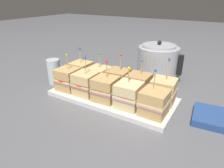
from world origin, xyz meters
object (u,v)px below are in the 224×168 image
Objects in this scene: sandwich_front_far_right at (154,103)px; napkin_stack at (214,118)px; sandwich_back_center at (118,80)px; kettle_steel at (158,62)px; sandwich_front_center at (105,89)px; sandwich_front_right at (129,95)px; sandwich_back_far_left at (81,72)px; sandwich_back_right at (138,85)px; drinking_glass at (54,71)px; serving_platter at (112,97)px; sandwich_front_far_left at (68,79)px; sandwich_front_left at (86,84)px; sandwich_back_far_right at (163,91)px; sandwich_back_left at (99,77)px.

sandwich_front_far_right is 0.21m from napkin_stack.
sandwich_back_center is 0.73× the size of kettle_steel.
sandwich_front_center is 0.37m from kettle_steel.
sandwich_back_far_left reaches higher than sandwich_front_right.
sandwich_front_right is 0.10m from sandwich_back_right.
sandwich_front_right is 1.30× the size of drinking_glass.
sandwich_front_right reaches higher than napkin_stack.
serving_platter is 0.07m from sandwich_back_center.
sandwich_front_far_right reaches higher than sandwich_front_far_left.
sandwich_front_center is (0.19, 0.00, 0.00)m from sandwich_front_far_left.
kettle_steel is at bearing 37.27° from drinking_glass.
drinking_glass is at bearing 179.97° from serving_platter.
drinking_glass reaches higher than serving_platter.
sandwich_front_left is at bearing -179.98° from sandwich_front_center.
serving_platter is 0.38m from napkin_stack.
sandwich_front_center reaches higher than sandwich_front_right.
sandwich_back_right is (-0.01, 0.10, -0.00)m from sandwich_front_right.
serving_platter is 0.33m from drinking_glass.
kettle_steel reaches higher than sandwich_back_far_left.
sandwich_front_right reaches higher than serving_platter.
sandwich_front_far_left is at bearing 180.00° from sandwich_front_right.
kettle_steel is at bearing 75.45° from serving_platter.
sandwich_front_left is at bearing -161.42° from sandwich_back_far_right.
sandwich_back_left is (-0.29, 0.10, 0.00)m from sandwich_front_far_right.
sandwich_back_right is (0.29, -0.00, -0.00)m from sandwich_back_far_left.
drinking_glass is (-0.42, -0.05, -0.01)m from sandwich_back_right.
sandwich_back_center is at bearing -179.98° from sandwich_back_far_right.
serving_platter is 4.38× the size of drinking_glass.
sandwich_back_far_left is (-0.10, 0.10, 0.00)m from sandwich_front_left.
serving_platter is 0.21m from sandwich_back_far_right.
sandwich_back_left is (-0.09, 0.05, 0.05)m from serving_platter.
sandwich_front_left reaches higher than sandwich_back_left.
kettle_steel is (-0.12, 0.26, 0.02)m from sandwich_back_far_right.
sandwich_front_far_left is 1.04× the size of sandwich_back_right.
sandwich_back_far_left is (-0.20, 0.05, 0.06)m from serving_platter.
drinking_glass is at bearing 174.59° from sandwich_front_far_right.
sandwich_back_far_right is at bearing 45.77° from sandwich_front_right.
sandwich_front_left is 1.40× the size of drinking_glass.
sandwich_back_right is at bearing 179.69° from napkin_stack.
napkin_stack reaches higher than serving_platter.
sandwich_front_far_left is at bearing -135.85° from sandwich_back_left.
sandwich_back_far_left is 1.00× the size of sandwich_back_center.
kettle_steel is (0.28, 0.26, 0.02)m from sandwich_back_far_left.
sandwich_back_far_right is at bearing 14.19° from sandwich_front_far_left.
sandwich_front_left reaches higher than sandwich_front_far_left.
sandwich_back_far_right is 0.79× the size of kettle_steel.
sandwich_front_far_right reaches higher than napkin_stack.
kettle_steel is at bearing 52.72° from sandwich_front_far_left.
sandwich_front_left is 0.09m from sandwich_back_left.
serving_platter is 0.21m from sandwich_front_far_right.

